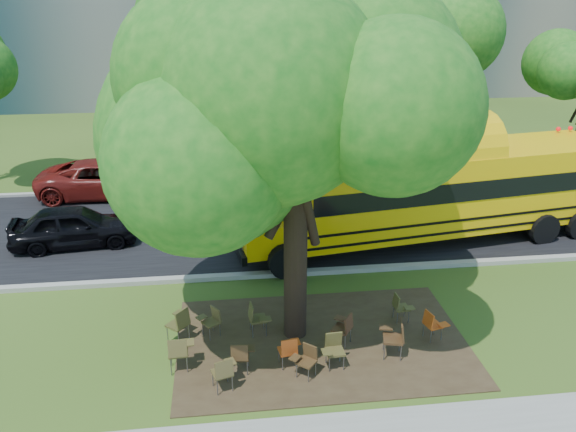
{
  "coord_description": "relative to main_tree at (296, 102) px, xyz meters",
  "views": [
    {
      "loc": [
        -1.19,
        -11.86,
        8.06
      ],
      "look_at": [
        0.65,
        3.57,
        1.7
      ],
      "focal_mm": 35.0,
      "sensor_mm": 36.0,
      "label": 1
    }
  ],
  "objects": [
    {
      "name": "asphalt_road",
      "position": [
        -0.39,
        7.08,
        -5.77
      ],
      "size": [
        80.0,
        8.0,
        0.04
      ],
      "primitive_type": "cube",
      "color": "black",
      "rests_on": "ground"
    },
    {
      "name": "bg_car_red",
      "position": [
        -6.43,
        10.88,
        -5.05
      ],
      "size": [
        5.43,
        2.59,
        1.5
      ],
      "primitive_type": "imported",
      "rotation": [
        0.0,
        0.0,
        1.55
      ],
      "color": "maroon",
      "rests_on": "ground"
    },
    {
      "name": "school_bus",
      "position": [
        5.68,
        5.16,
        -3.98
      ],
      "size": [
        13.1,
        4.65,
        3.14
      ],
      "rotation": [
        0.0,
        0.0,
        0.15
      ],
      "color": "#E8B207",
      "rests_on": "ground"
    },
    {
      "name": "chair_9",
      "position": [
        -2.05,
        0.19,
        -5.31
      ],
      "size": [
        0.65,
        0.52,
        0.78
      ],
      "rotation": [
        0.0,
        0.0,
        2.19
      ],
      "color": "brown",
      "rests_on": "ground"
    },
    {
      "name": "chair_1",
      "position": [
        -1.39,
        -1.38,
        -5.28
      ],
      "size": [
        0.57,
        0.49,
        0.83
      ],
      "rotation": [
        0.0,
        0.0,
        -0.09
      ],
      "color": "#3F2B16",
      "rests_on": "ground"
    },
    {
      "name": "kerb_near",
      "position": [
        -0.39,
        3.08,
        -5.72
      ],
      "size": [
        80.0,
        0.25,
        0.14
      ],
      "primitive_type": "cube",
      "color": "gray",
      "rests_on": "ground"
    },
    {
      "name": "chair_6",
      "position": [
        2.19,
        -1.17,
        -5.2
      ],
      "size": [
        0.57,
        0.72,
        0.96
      ],
      "rotation": [
        0.0,
        0.0,
        1.34
      ],
      "color": "#402A16",
      "rests_on": "ground"
    },
    {
      "name": "chair_7",
      "position": [
        3.29,
        -0.65,
        -5.3
      ],
      "size": [
        0.58,
        0.54,
        0.79
      ],
      "rotation": [
        0.0,
        0.0,
        -1.31
      ],
      "color": "#C84E15",
      "rests_on": "ground"
    },
    {
      "name": "chair_3",
      "position": [
        0.04,
        -1.64,
        -5.31
      ],
      "size": [
        0.67,
        0.53,
        0.78
      ],
      "rotation": [
        0.0,
        0.0,
        2.43
      ],
      "color": "#442E18",
      "rests_on": "ground"
    },
    {
      "name": "chair_5",
      "position": [
        0.7,
        -1.38,
        -5.28
      ],
      "size": [
        0.55,
        0.52,
        0.84
      ],
      "rotation": [
        0.0,
        0.0,
        3.19
      ],
      "color": "#4C4421",
      "rests_on": "ground"
    },
    {
      "name": "ground",
      "position": [
        -0.39,
        0.08,
        -5.79
      ],
      "size": [
        160.0,
        160.0,
        0.0
      ],
      "primitive_type": "plane",
      "color": "#2F4816",
      "rests_on": "ground"
    },
    {
      "name": "chair_10",
      "position": [
        -0.96,
        0.07,
        -5.26
      ],
      "size": [
        0.56,
        0.58,
        0.87
      ],
      "rotation": [
        0.0,
        0.0,
        -1.47
      ],
      "color": "#504822",
      "rests_on": "ground"
    },
    {
      "name": "dirt_patch",
      "position": [
        0.61,
        -0.42,
        -5.78
      ],
      "size": [
        7.0,
        4.5,
        0.03
      ],
      "primitive_type": "cube",
      "color": "#382819",
      "rests_on": "ground"
    },
    {
      "name": "chair_11",
      "position": [
        1.11,
        -0.58,
        -5.26
      ],
      "size": [
        0.58,
        0.73,
        0.86
      ],
      "rotation": [
        0.0,
        0.0,
        0.95
      ],
      "color": "#4D2E1B",
      "rests_on": "ground"
    },
    {
      "name": "chair_0",
      "position": [
        -2.76,
        -1.13,
        -5.23
      ],
      "size": [
        0.6,
        0.57,
        0.91
      ],
      "rotation": [
        0.0,
        0.0,
        0.07
      ],
      "color": "brown",
      "rests_on": "ground"
    },
    {
      "name": "chair_4",
      "position": [
        -0.31,
        -1.3,
        -5.29
      ],
      "size": [
        0.54,
        0.55,
        0.81
      ],
      "rotation": [
        0.0,
        0.0,
        0.15
      ],
      "color": "#DB4F17",
      "rests_on": "ground"
    },
    {
      "name": "bg_tree_3",
      "position": [
        7.61,
        14.08,
        -0.76
      ],
      "size": [
        5.6,
        5.6,
        7.84
      ],
      "color": "black",
      "rests_on": "ground"
    },
    {
      "name": "chair_8",
      "position": [
        -2.81,
        0.01,
        -5.22
      ],
      "size": [
        0.63,
        0.8,
        0.93
      ],
      "rotation": [
        0.0,
        0.0,
        0.87
      ],
      "color": "#45431E",
      "rests_on": "ground"
    },
    {
      "name": "black_car",
      "position": [
        -6.6,
        6.04,
        -5.1
      ],
      "size": [
        4.23,
        2.08,
        1.39
      ],
      "primitive_type": "imported",
      "rotation": [
        0.0,
        0.0,
        1.68
      ],
      "color": "black",
      "rests_on": "ground"
    },
    {
      "name": "main_tree",
      "position": [
        0.0,
        0.0,
        0.0
      ],
      "size": [
        7.2,
        7.2,
        9.41
      ],
      "color": "black",
      "rests_on": "ground"
    },
    {
      "name": "bg_tree_2",
      "position": [
        -5.39,
        16.08,
        -1.58
      ],
      "size": [
        4.8,
        4.8,
        6.62
      ],
      "color": "black",
      "rests_on": "ground"
    },
    {
      "name": "chair_2",
      "position": [
        -1.78,
        -1.93,
        -5.27
      ],
      "size": [
        0.58,
        0.63,
        0.85
      ],
      "rotation": [
        0.0,
        0.0,
        0.31
      ],
      "color": "brown",
      "rests_on": "ground"
    },
    {
      "name": "kerb_far",
      "position": [
        -0.39,
        11.18,
        -5.72
      ],
      "size": [
        80.0,
        0.25,
        0.14
      ],
      "primitive_type": "cube",
      "color": "gray",
      "rests_on": "ground"
    },
    {
      "name": "chair_12",
      "position": [
        2.76,
        0.24,
        -5.31
      ],
      "size": [
        0.48,
        0.51,
        0.78
      ],
      "rotation": [
        0.0,
        0.0,
        4.76
      ],
      "color": "#4D4821",
      "rests_on": "ground"
    }
  ]
}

